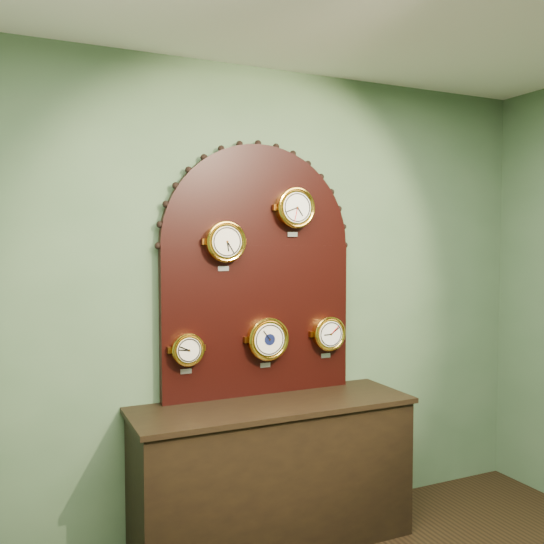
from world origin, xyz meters
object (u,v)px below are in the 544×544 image
shop_counter (273,476)px  hygrometer (187,349)px  arabic_clock (295,208)px  tide_clock (328,333)px  display_board (258,263)px  roman_clock (225,242)px  barometer (268,339)px

shop_counter → hygrometer: (-0.46, 0.15, 0.75)m
arabic_clock → hygrometer: size_ratio=1.24×
arabic_clock → shop_counter: bearing=-144.4°
shop_counter → tide_clock: bearing=18.9°
display_board → arabic_clock: display_board is taller
hygrometer → arabic_clock: bearing=-0.1°
shop_counter → display_board: display_board is taller
roman_clock → arabic_clock: arabic_clock is taller
shop_counter → hygrometer: 0.89m
display_board → arabic_clock: bearing=-17.5°
barometer → tide_clock: size_ratio=1.15×
arabic_clock → barometer: 0.80m
shop_counter → barometer: size_ratio=5.18×
roman_clock → hygrometer: 0.65m
display_board → roman_clock: bearing=-164.0°
display_board → tide_clock: bearing=-8.4°
roman_clock → tide_clock: roman_clock is taller
display_board → tide_clock: 0.64m
tide_clock → roman_clock: bearing=-180.0°
hygrometer → tide_clock: tide_clock is taller
display_board → tide_clock: (0.45, -0.07, -0.45)m
hygrometer → tide_clock: size_ratio=0.89×
arabic_clock → hygrometer: bearing=179.9°
shop_counter → roman_clock: roman_clock is taller
shop_counter → barometer: bearing=78.4°
hygrometer → barometer: barometer is taller
display_board → roman_clock: 0.27m
tide_clock → hygrometer: bearing=179.9°
shop_counter → tide_clock: (0.45, 0.15, 0.78)m
hygrometer → roman_clock: bearing=-0.3°
hygrometer → barometer: size_ratio=0.78×
shop_counter → hygrometer: hygrometer is taller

